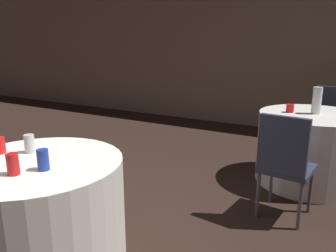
% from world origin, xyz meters
% --- Properties ---
extents(wall_back, '(16.00, 0.06, 2.80)m').
position_xyz_m(wall_back, '(0.00, 4.48, 1.40)').
color(wall_back, gray).
rests_on(wall_back, ground_plane).
extents(table_near, '(1.05, 1.05, 0.74)m').
position_xyz_m(table_near, '(0.11, 0.03, 0.37)').
color(table_near, white).
rests_on(table_near, ground_plane).
extents(table_far, '(1.10, 1.10, 0.74)m').
position_xyz_m(table_far, '(1.45, 2.36, 0.37)').
color(table_far, white).
rests_on(table_far, ground_plane).
extents(chair_far_north, '(0.44, 0.45, 0.90)m').
position_xyz_m(chair_far_north, '(1.55, 3.32, 0.54)').
color(chair_far_north, '#2D3347').
rests_on(chair_far_north, ground_plane).
extents(chair_far_south, '(0.44, 0.45, 0.90)m').
position_xyz_m(chair_far_south, '(1.34, 1.40, 0.54)').
color(chair_far_south, '#2D3347').
rests_on(chair_far_south, ground_plane).
extents(soda_can_blue, '(0.07, 0.07, 0.12)m').
position_xyz_m(soda_can_blue, '(0.26, -0.05, 0.80)').
color(soda_can_blue, '#1E38A5').
rests_on(soda_can_blue, table_near).
extents(soda_can_silver, '(0.07, 0.07, 0.12)m').
position_xyz_m(soda_can_silver, '(-0.06, 0.12, 0.80)').
color(soda_can_silver, silver).
rests_on(soda_can_silver, table_near).
extents(soda_can_red, '(0.07, 0.07, 0.12)m').
position_xyz_m(soda_can_red, '(0.17, -0.17, 0.80)').
color(soda_can_red, red).
rests_on(soda_can_red, table_near).
extents(bottle_far, '(0.09, 0.09, 0.27)m').
position_xyz_m(bottle_far, '(1.45, 2.36, 0.88)').
color(bottle_far, white).
rests_on(bottle_far, table_far).
extents(cup_far, '(0.08, 0.08, 0.09)m').
position_xyz_m(cup_far, '(1.21, 2.31, 0.78)').
color(cup_far, red).
rests_on(cup_far, table_far).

